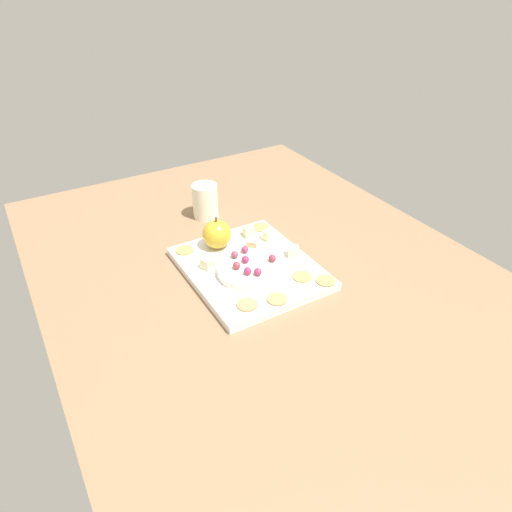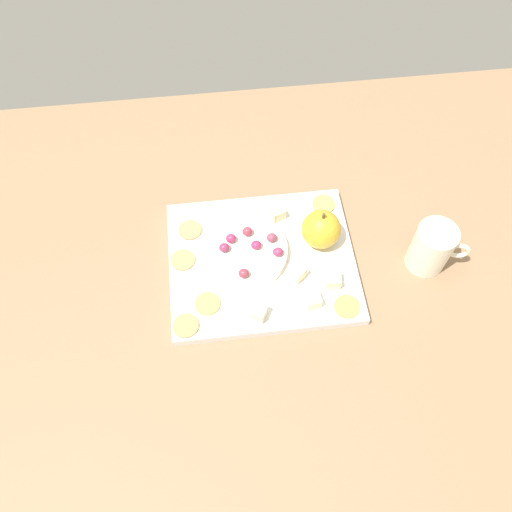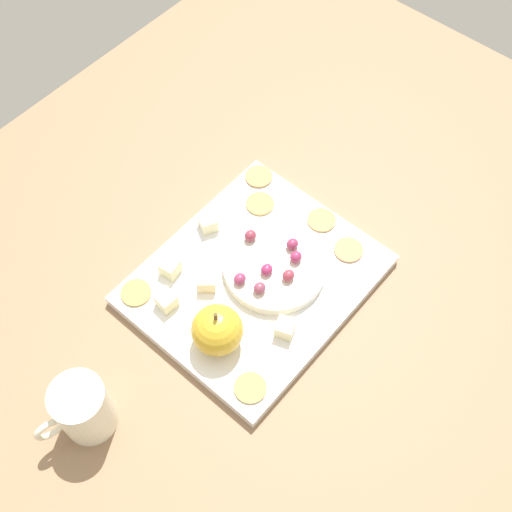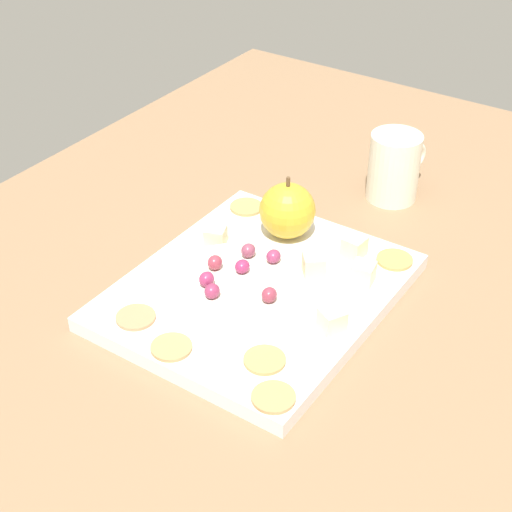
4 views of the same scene
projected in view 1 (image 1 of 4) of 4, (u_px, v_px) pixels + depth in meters
table at (262, 274)px, 111.15cm from camera, size 133.99×98.99×4.30cm
platter at (249, 268)px, 108.02cm from camera, size 33.28×28.07×1.89cm
serving_dish at (250, 269)px, 104.33cm from camera, size 15.09×15.09×1.82cm
apple_whole at (217, 234)px, 112.09cm from camera, size 7.08×7.08×7.08cm
apple_stem at (216, 219)px, 109.78cm from camera, size 0.50×0.50×1.20cm
cheese_cube_0 at (253, 244)px, 112.54cm from camera, size 3.55×3.55×2.51cm
cheese_cube_1 at (293, 251)px, 109.93cm from camera, size 3.41×3.41×2.51cm
cheese_cube_2 at (207, 263)px, 105.80cm from camera, size 3.25×3.25×2.51cm
cheese_cube_3 at (268, 235)px, 116.16cm from camera, size 2.89×2.89×2.51cm
cheese_cube_4 at (248, 231)px, 117.72cm from camera, size 2.74×2.74×2.51cm
cracker_0 at (261, 227)px, 121.49cm from camera, size 4.40×4.40×0.40cm
cracker_1 at (247, 305)px, 95.12cm from camera, size 4.40×4.40×0.40cm
cracker_2 at (277, 299)px, 96.63cm from camera, size 4.40×4.40×0.40cm
cracker_3 at (302, 277)px, 103.23cm from camera, size 4.40×4.40×0.40cm
cracker_4 at (326, 281)px, 101.95cm from camera, size 4.40×4.40×0.40cm
cracker_5 at (185, 250)px, 112.30cm from camera, size 4.40×4.40×0.40cm
grape_0 at (245, 259)px, 104.72cm from camera, size 1.84×1.66×1.58cm
grape_1 at (248, 271)px, 100.80cm from camera, size 1.84×1.66×1.75cm
grape_2 at (258, 272)px, 100.58cm from camera, size 1.84×1.66×1.69cm
grape_3 at (245, 249)px, 108.12cm from camera, size 1.84×1.66×1.62cm
grape_4 at (235, 254)px, 106.30cm from camera, size 1.84×1.66×1.70cm
grape_5 at (272, 258)px, 105.00cm from camera, size 1.84×1.66×1.74cm
grape_6 at (237, 266)px, 102.53cm from camera, size 1.84×1.66×1.75cm
cup at (205, 201)px, 128.29cm from camera, size 10.14×7.06×9.62cm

